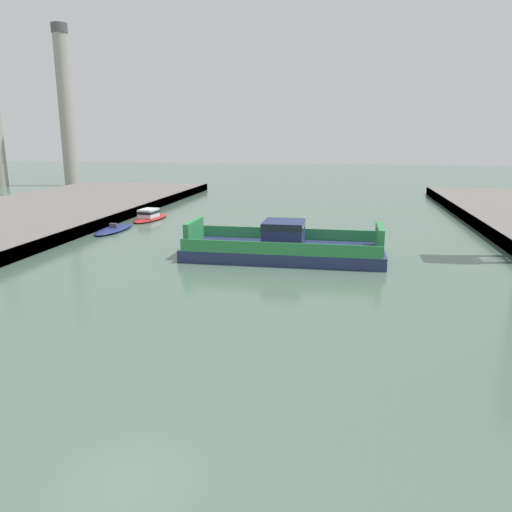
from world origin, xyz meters
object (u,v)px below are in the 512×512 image
moored_boat_mid_left (114,229)px  smokestack_distant_b (66,102)px  chain_ferry (283,247)px  moored_boat_mid_right (150,216)px

moored_boat_mid_left → smokestack_distant_b: smokestack_distant_b is taller
chain_ferry → moored_boat_mid_left: size_ratio=2.26×
chain_ferry → smokestack_distant_b: smokestack_distant_b is taller
moored_boat_mid_left → moored_boat_mid_right: size_ratio=0.98×
chain_ferry → moored_boat_mid_right: bearing=138.0°
chain_ferry → moored_boat_mid_right: 27.80m
chain_ferry → moored_boat_mid_right: size_ratio=2.22×
moored_boat_mid_left → smokestack_distant_b: (-35.17, 51.77, 18.29)m
moored_boat_mid_left → moored_boat_mid_right: moored_boat_mid_right is taller
moored_boat_mid_left → chain_ferry: bearing=-24.8°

